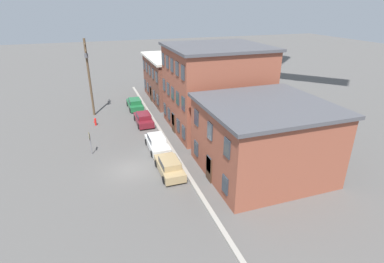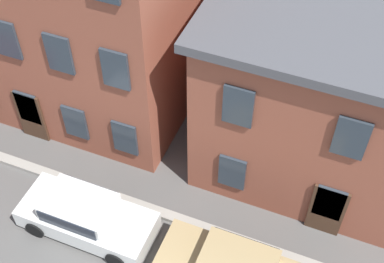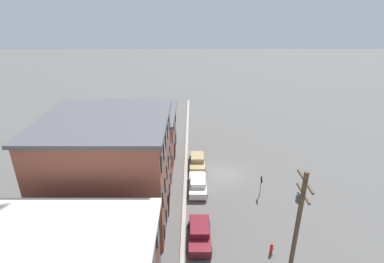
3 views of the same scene
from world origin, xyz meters
The scene contains 3 objects.
kerb_strip centered at (0.00, 4.50, 0.08)m, with size 56.00×0.36×0.16m, color #9E998E.
apartment_far centered at (3.91, 10.87, 3.19)m, with size 10.01×10.26×6.36m.
car_white centered at (-3.24, 3.14, 0.75)m, with size 4.40×1.92×1.43m.
Camera 2 is at (3.51, -4.36, 15.23)m, focal length 50.00 mm.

